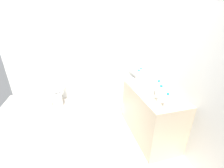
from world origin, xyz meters
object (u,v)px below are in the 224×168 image
Objects in this scene: drinking_glass_0 at (140,82)px; water_bottle_1 at (167,101)px; sink_faucet at (160,86)px; toilet_paper_roll at (49,102)px; toilet at (56,92)px; water_bottle_2 at (160,94)px; bath_mat at (116,110)px; sink_basin at (149,88)px; drinking_glass_2 at (171,103)px; water_bottle_3 at (158,88)px; bathtub at (105,88)px; water_bottle_4 at (141,74)px; water_bottle_0 at (138,76)px; drinking_glass_1 at (164,96)px.

water_bottle_1 is at bearing -90.32° from drinking_glass_0.
toilet_paper_roll is (-2.06, 1.43, -0.83)m from sink_faucet.
water_bottle_2 reaches higher than toilet.
bath_mat is 4.77× the size of toilet_paper_roll.
toilet_paper_roll is (-1.81, 1.20, -0.84)m from drinking_glass_0.
water_bottle_2 is 1.57m from bath_mat.
sink_basin is 4.58× the size of drinking_glass_2.
water_bottle_2 reaches higher than water_bottle_3.
drinking_glass_2 is (-0.17, -0.53, 0.01)m from sink_faucet.
water_bottle_1 reaches higher than toilet_paper_roll.
sink_basin is 3.94× the size of drinking_glass_0.
bathtub reaches higher than sink_basin.
toilet_paper_roll is (-1.87, 1.66, -0.91)m from water_bottle_3.
drinking_glass_2 is 0.12× the size of bath_mat.
toilet is 2.77× the size of water_bottle_4.
water_bottle_2 is 0.19m from water_bottle_3.
bathtub reaches higher than toilet_paper_roll.
sink_faucet is 0.61× the size of water_bottle_2.
water_bottle_2 is 0.65m from drinking_glass_0.
bathtub is 1.34m from drinking_glass_0.
water_bottle_0 reaches higher than bath_mat.
sink_basin is (0.46, -1.37, 0.58)m from bathtub.
water_bottle_3 is 0.15m from drinking_glass_1.
sink_faucet is 0.61m from water_bottle_1.
water_bottle_4 reaches higher than drinking_glass_2.
water_bottle_1 is 0.83× the size of water_bottle_2.
water_bottle_0 is at bearing 124.73° from sink_faucet.
water_bottle_2 reaches higher than water_bottle_0.
water_bottle_2 is at bearing -91.62° from water_bottle_0.
water_bottle_3 is at bearing 44.69° from toilet.
drinking_glass_1 is (0.50, -1.73, 0.60)m from bathtub.
water_bottle_0 reaches higher than sink_basin.
drinking_glass_2 is (0.10, -0.12, -0.08)m from water_bottle_2.
bath_mat is at bearing 64.52° from toilet.
water_bottle_3 is (-0.19, -0.23, 0.09)m from sink_faucet.
water_bottle_0 is 3.02× the size of drinking_glass_2.
water_bottle_0 is 0.72m from drinking_glass_1.
water_bottle_1 is at bearing -78.00° from bathtub.
drinking_glass_2 is at bearing -74.60° from bath_mat.
water_bottle_3 is 0.64m from water_bottle_4.
water_bottle_3 reaches higher than water_bottle_4.
water_bottle_4 is at bearing 40.81° from water_bottle_0.
toilet is at bearing 133.73° from drinking_glass_1.
water_bottle_2 is at bearing -98.24° from sink_basin.
bathtub is at bearing 115.92° from sink_faucet.
toilet is 2.75× the size of water_bottle_3.
drinking_glass_1 reaches higher than drinking_glass_2.
toilet is 8.74× the size of drinking_glass_2.
water_bottle_0 is (1.62, -1.06, 0.62)m from toilet.
water_bottle_4 is (0.50, -0.96, 0.67)m from bathtub.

